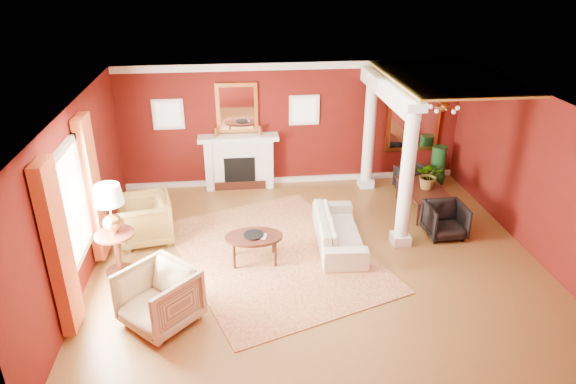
{
  "coord_description": "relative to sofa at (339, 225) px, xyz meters",
  "views": [
    {
      "loc": [
        -1.41,
        -7.98,
        5.09
      ],
      "look_at": [
        -0.47,
        0.42,
        1.15
      ],
      "focal_mm": 32.0,
      "sensor_mm": 36.0,
      "label": 1
    }
  ],
  "objects": [
    {
      "name": "base_trim",
      "position": [
        -0.51,
        3.05,
        -0.34
      ],
      "size": [
        8.0,
        0.08,
        0.12
      ],
      "primitive_type": "cube",
      "color": "white",
      "rests_on": "ground"
    },
    {
      "name": "coffee_book",
      "position": [
        -1.57,
        -0.46,
        0.23
      ],
      "size": [
        0.15,
        0.05,
        0.21
      ],
      "primitive_type": "imported",
      "rotation": [
        0.0,
        0.0,
        -0.24
      ],
      "color": "black",
      "rests_on": "coffee_table"
    },
    {
      "name": "dining_chair_far",
      "position": [
        2.22,
        2.27,
        -0.07
      ],
      "size": [
        0.83,
        0.81,
        0.66
      ],
      "primitive_type": "imported",
      "rotation": [
        0.0,
        0.0,
        3.56
      ],
      "color": "black",
      "rests_on": "ground"
    },
    {
      "name": "armchair_leopard",
      "position": [
        -3.68,
        0.55,
        0.09
      ],
      "size": [
        1.06,
        1.11,
        0.99
      ],
      "primitive_type": "imported",
      "rotation": [
        0.0,
        0.0,
        -1.39
      ],
      "color": "black",
      "rests_on": "ground"
    },
    {
      "name": "dining_chair_near",
      "position": [
        2.14,
        0.09,
        -0.03
      ],
      "size": [
        0.74,
        0.7,
        0.75
      ],
      "primitive_type": "imported",
      "rotation": [
        0.0,
        0.0,
        0.02
      ],
      "color": "black",
      "rests_on": "ground"
    },
    {
      "name": "rug",
      "position": [
        -1.26,
        -0.26,
        -0.39
      ],
      "size": [
        4.42,
        5.06,
        0.02
      ],
      "primitive_type": "cube",
      "rotation": [
        0.0,
        0.0,
        0.34
      ],
      "color": "maroon",
      "rests_on": "ground"
    },
    {
      "name": "header_beam",
      "position": [
        1.19,
        1.49,
        2.22
      ],
      "size": [
        0.3,
        3.2,
        0.32
      ],
      "primitive_type": "cube",
      "color": "white",
      "rests_on": "column_front"
    },
    {
      "name": "left_window",
      "position": [
        -4.4,
        -1.01,
        1.02
      ],
      "size": [
        0.21,
        2.55,
        2.6
      ],
      "color": "white",
      "rests_on": "room_shell"
    },
    {
      "name": "potted_plant",
      "position": [
        2.17,
        1.19,
        0.66
      ],
      "size": [
        0.74,
        0.77,
        0.47
      ],
      "primitive_type": "imported",
      "rotation": [
        0.0,
        0.0,
        -0.41
      ],
      "color": "#26591E",
      "rests_on": "dining_table"
    },
    {
      "name": "armchair_stripe",
      "position": [
        -3.13,
        -1.99,
        0.1
      ],
      "size": [
        1.33,
        1.33,
        1.0
      ],
      "primitive_type": "imported",
      "rotation": [
        0.0,
        0.0,
        -0.78
      ],
      "color": "tan",
      "rests_on": "ground"
    },
    {
      "name": "column_front",
      "position": [
        1.19,
        -0.11,
        1.02
      ],
      "size": [
        0.36,
        0.36,
        2.8
      ],
      "color": "white",
      "rests_on": "ground"
    },
    {
      "name": "side_table",
      "position": [
        -4.01,
        -0.52,
        0.74
      ],
      "size": [
        0.67,
        0.67,
        1.67
      ],
      "rotation": [
        0.0,
        0.0,
        -0.32
      ],
      "color": "black",
      "rests_on": "ground"
    },
    {
      "name": "fireplace",
      "position": [
        -1.81,
        2.9,
        0.24
      ],
      "size": [
        1.85,
        0.42,
        1.29
      ],
      "color": "white",
      "rests_on": "ground"
    },
    {
      "name": "flank_window_left",
      "position": [
        -3.36,
        3.05,
        1.4
      ],
      "size": [
        0.7,
        0.07,
        0.7
      ],
      "color": "white",
      "rests_on": "room_shell"
    },
    {
      "name": "green_urn",
      "position": [
        2.95,
        2.59,
        -0.03
      ],
      "size": [
        0.4,
        0.4,
        0.95
      ],
      "color": "#143F1A",
      "rests_on": "ground"
    },
    {
      "name": "flank_window_right",
      "position": [
        -0.26,
        3.05,
        1.4
      ],
      "size": [
        0.7,
        0.07,
        0.7
      ],
      "color": "white",
      "rests_on": "room_shell"
    },
    {
      "name": "sofa",
      "position": [
        0.0,
        0.0,
        0.0
      ],
      "size": [
        0.72,
        2.09,
        0.81
      ],
      "primitive_type": "imported",
      "rotation": [
        0.0,
        0.0,
        1.51
      ],
      "color": "beige",
      "rests_on": "ground"
    },
    {
      "name": "dining_mirror",
      "position": [
        2.39,
        3.04,
        1.15
      ],
      "size": [
        1.3,
        0.07,
        1.7
      ],
      "color": "gold",
      "rests_on": "room_shell"
    },
    {
      "name": "chandelier",
      "position": [
        2.39,
        1.39,
        1.84
      ],
      "size": [
        0.6,
        0.62,
        0.75
      ],
      "color": "#AD7336",
      "rests_on": "room_shell"
    },
    {
      "name": "room_shell",
      "position": [
        -0.51,
        -0.41,
        1.61
      ],
      "size": [
        8.04,
        7.04,
        2.92
      ],
      "color": "#5A0D0C",
      "rests_on": "ground"
    },
    {
      "name": "crown_trim",
      "position": [
        -0.51,
        3.05,
        2.42
      ],
      "size": [
        8.0,
        0.08,
        0.16
      ],
      "primitive_type": "cube",
      "color": "white",
      "rests_on": "room_shell"
    },
    {
      "name": "amber_ceiling",
      "position": [
        2.34,
        1.34,
        2.47
      ],
      "size": [
        2.3,
        3.4,
        0.04
      ],
      "primitive_type": "cube",
      "color": "gold",
      "rests_on": "room_shell"
    },
    {
      "name": "ground",
      "position": [
        -0.51,
        -0.41,
        -0.4
      ],
      "size": [
        8.0,
        8.0,
        0.0
      ],
      "primitive_type": "plane",
      "color": "brown",
      "rests_on": "ground"
    },
    {
      "name": "dining_table",
      "position": [
        2.13,
        1.22,
        0.01
      ],
      "size": [
        0.53,
        1.49,
        0.83
      ],
      "primitive_type": "imported",
      "rotation": [
        0.0,
        0.0,
        1.57
      ],
      "color": "black",
      "rests_on": "ground"
    },
    {
      "name": "column_back",
      "position": [
        1.19,
        2.59,
        1.02
      ],
      "size": [
        0.36,
        0.36,
        2.8
      ],
      "color": "white",
      "rests_on": "ground"
    },
    {
      "name": "coffee_table",
      "position": [
        -1.64,
        -0.43,
        0.08
      ],
      "size": [
        1.04,
        1.04,
        0.53
      ],
      "rotation": [
        0.0,
        0.0,
        -0.2
      ],
      "color": "black",
      "rests_on": "ground"
    },
    {
      "name": "overmantel_mirror",
      "position": [
        -1.81,
        3.04,
        1.5
      ],
      "size": [
        0.95,
        0.07,
        1.15
      ],
      "color": "gold",
      "rests_on": "fireplace"
    }
  ]
}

